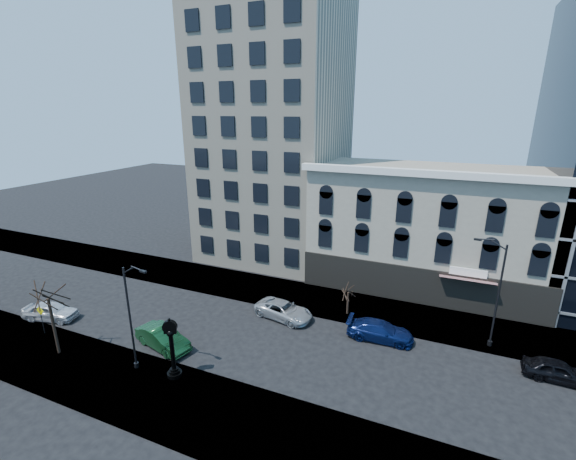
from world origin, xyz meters
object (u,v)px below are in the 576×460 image
at_px(street_lamp_near, 132,291).
at_px(car_near_a, 50,311).
at_px(street_clock, 172,350).
at_px(warning_sign, 41,315).
at_px(car_near_b, 163,338).

xyz_separation_m(street_lamp_near, car_near_a, (-12.25, 2.38, -5.36)).
bearing_deg(street_clock, warning_sign, 155.78).
bearing_deg(warning_sign, car_near_a, 132.16).
xyz_separation_m(street_lamp_near, car_near_b, (-0.56, 2.85, -5.34)).
bearing_deg(car_near_b, street_lamp_near, -155.05).
xyz_separation_m(street_clock, street_lamp_near, (-2.47, -0.37, 4.03)).
relative_size(street_clock, warning_sign, 1.82).
xyz_separation_m(warning_sign, car_near_b, (10.01, 2.32, -0.98)).
distance_m(street_lamp_near, car_near_a, 13.58).
height_order(street_clock, car_near_a, street_clock).
bearing_deg(street_clock, car_near_b, 117.20).
height_order(car_near_a, car_near_b, car_near_b).
relative_size(street_lamp_near, car_near_b, 1.65).
distance_m(warning_sign, car_near_a, 2.69).
bearing_deg(street_lamp_near, warning_sign, -175.63).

